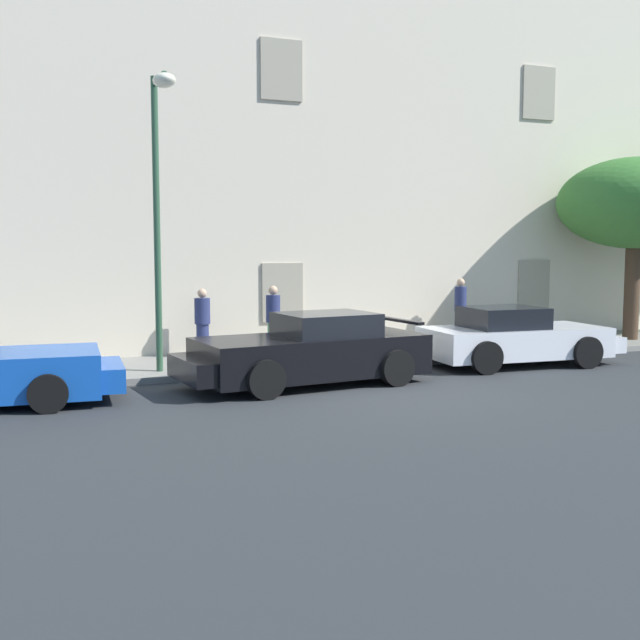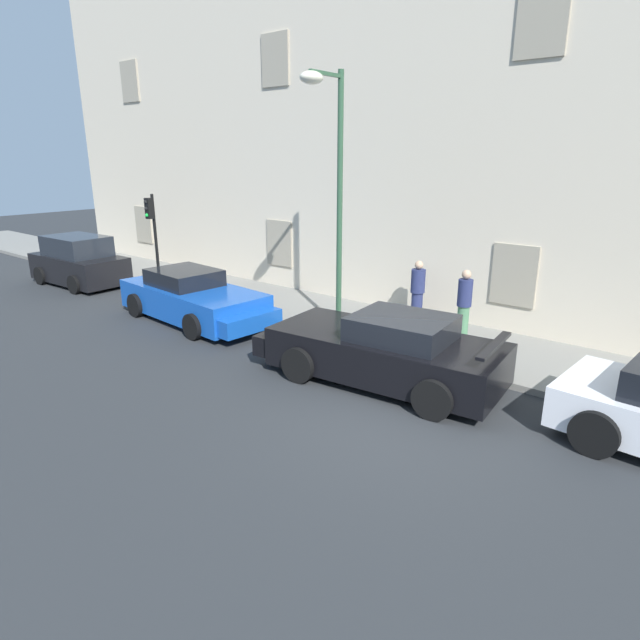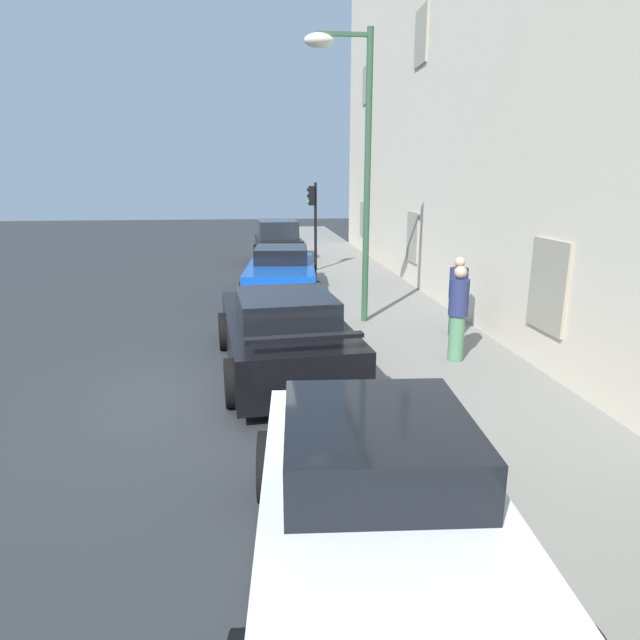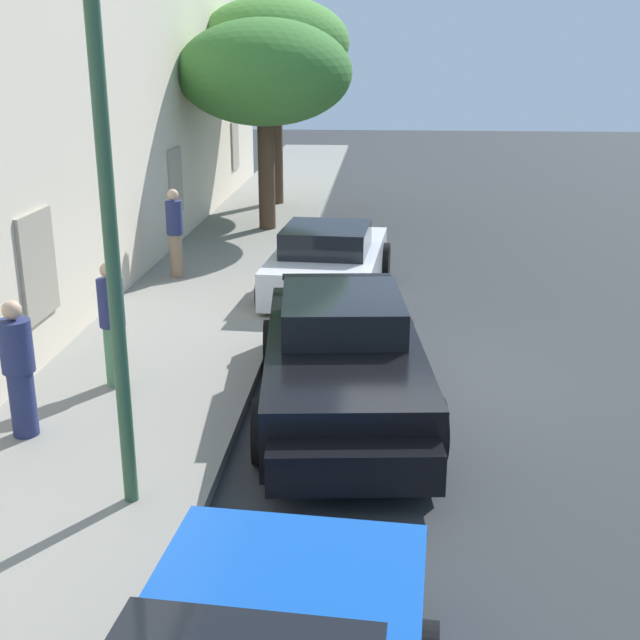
% 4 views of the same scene
% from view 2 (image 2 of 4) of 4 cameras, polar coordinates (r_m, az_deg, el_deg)
% --- Properties ---
extents(ground_plane, '(80.00, 80.00, 0.00)m').
position_cam_2_polar(ground_plane, '(9.62, 7.77, -10.15)').
color(ground_plane, '#2B2D30').
extents(sidewalk, '(60.00, 3.09, 0.14)m').
position_cam_2_polar(sidewalk, '(12.88, 17.08, -3.20)').
color(sidewalk, gray).
rests_on(sidewalk, ground).
extents(building_facade, '(39.30, 4.01, 12.22)m').
position_cam_2_polar(building_facade, '(15.35, 24.36, 22.30)').
color(building_facade, beige).
rests_on(building_facade, ground).
extents(sportscar_red_lead, '(5.15, 2.40, 1.37)m').
position_cam_2_polar(sportscar_red_lead, '(15.00, -13.11, 2.13)').
color(sportscar_red_lead, '#144CB2').
rests_on(sportscar_red_lead, ground).
extents(sportscar_yellow_flank, '(5.18, 2.49, 1.44)m').
position_cam_2_polar(sportscar_yellow_flank, '(10.80, 6.16, -3.21)').
color(sportscar_yellow_flank, black).
rests_on(sportscar_yellow_flank, ground).
extents(hatchback_parked, '(3.82, 2.03, 1.72)m').
position_cam_2_polar(hatchback_parked, '(20.66, -24.42, 5.65)').
color(hatchback_parked, black).
rests_on(hatchback_parked, ground).
extents(traffic_light, '(0.22, 0.36, 3.07)m').
position_cam_2_polar(traffic_light, '(18.48, -17.54, 9.76)').
color(traffic_light, black).
rests_on(traffic_light, sidewalk).
extents(street_lamp, '(0.44, 1.42, 6.13)m').
position_cam_2_polar(street_lamp, '(12.88, 1.04, 16.92)').
color(street_lamp, '#2D5138').
rests_on(street_lamp, sidewalk).
extents(pedestrian_admiring, '(0.39, 0.39, 1.64)m').
position_cam_2_polar(pedestrian_admiring, '(14.29, 10.41, 3.07)').
color(pedestrian_admiring, navy).
rests_on(pedestrian_admiring, sidewalk).
extents(pedestrian_bystander, '(0.47, 0.47, 1.71)m').
position_cam_2_polar(pedestrian_bystander, '(13.10, 15.18, 1.65)').
color(pedestrian_bystander, '#4C7F59').
rests_on(pedestrian_bystander, sidewalk).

